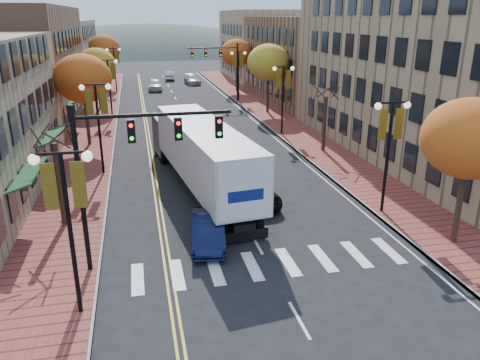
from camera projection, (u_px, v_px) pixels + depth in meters
ground at (282, 289)px, 18.24m from camera, size 200.00×200.00×0.00m
sidewalk_left at (97, 123)px, 46.29m from camera, size 4.00×85.00×0.15m
sidewalk_right at (271, 115)px, 50.00m from camera, size 4.00×85.00×0.15m
building_left_mid at (9, 65)px, 46.07m from camera, size 12.00×24.00×11.00m
building_left_far at (50, 54)px, 69.34m from camera, size 12.00×26.00×9.50m
building_right_near at (461, 53)px, 34.30m from camera, size 15.00×28.00×15.00m
building_right_mid at (323, 59)px, 59.07m from camera, size 15.00×24.00×10.00m
building_right_far at (274, 45)px, 79.16m from camera, size 15.00×20.00×11.00m
tree_left_a at (60, 184)px, 23.01m from camera, size 0.28×0.28×4.20m
tree_left_b at (83, 79)px, 36.69m from camera, size 4.48×4.48×7.21m
tree_left_c at (96, 64)px, 51.55m from camera, size 4.16×4.16×6.69m
tree_left_d at (104, 49)px, 67.94m from camera, size 4.61×4.61×7.42m
tree_right_a at (470, 139)px, 20.26m from camera, size 4.16×4.16×6.69m
tree_right_b at (324, 124)px, 35.92m from camera, size 0.28×0.28×4.20m
tree_right_c at (268, 62)px, 49.60m from camera, size 4.48×4.48×7.21m
tree_right_d at (237, 53)px, 64.38m from camera, size 4.35×4.35×7.00m
lamp_left_a at (67, 203)px, 15.28m from camera, size 1.96×0.36×6.05m
lamp_left_b at (97, 111)px, 30.01m from camera, size 1.96×0.36×6.05m
lamp_left_c at (109, 78)px, 46.58m from camera, size 1.96×0.36×6.05m
lamp_left_d at (114, 61)px, 63.16m from camera, size 1.96×0.36×6.05m
lamp_right_a at (390, 136)px, 23.89m from camera, size 1.96×0.36×6.05m
lamp_right_b at (283, 87)px, 40.46m from camera, size 1.96×0.36×6.05m
lamp_right_c at (238, 66)px, 57.04m from camera, size 1.96×0.36×6.05m
traffic_mast_near at (129, 156)px, 18.25m from camera, size 6.10×0.35×7.00m
traffic_mast_far at (222, 61)px, 56.41m from camera, size 6.10×0.34×7.00m
semi_truck at (198, 150)px, 28.16m from camera, size 4.76×17.17×4.24m
navy_sedan at (208, 230)px, 21.69m from camera, size 2.06×4.45×1.41m
black_suv at (254, 193)px, 26.42m from camera, size 2.40×4.78×1.30m
car_far_white at (155, 85)px, 66.88m from camera, size 2.09×4.89×1.65m
car_far_silver at (192, 79)px, 73.05m from camera, size 2.38×5.11×1.44m
car_far_oncoming at (170, 76)px, 77.81m from camera, size 1.80×4.41×1.42m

